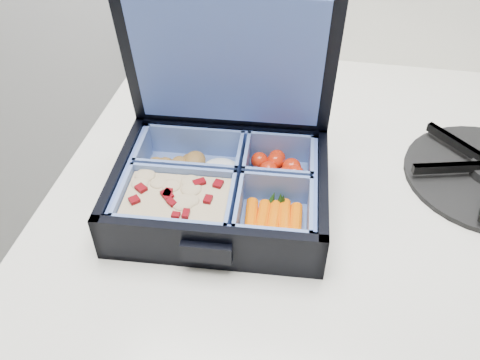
# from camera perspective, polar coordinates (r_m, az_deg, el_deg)

# --- Properties ---
(stove) EXTENTS (0.60, 0.60, 0.90)m
(stove) POSITION_cam_1_polar(r_m,az_deg,el_deg) (0.94, 6.93, -19.28)
(stove) COLOR white
(stove) RESTS_ON floor
(bento_box) EXTENTS (0.22, 0.18, 0.05)m
(bento_box) POSITION_cam_1_polar(r_m,az_deg,el_deg) (0.51, -2.20, -1.00)
(bento_box) COLOR black
(bento_box) RESTS_ON stove
(burner_grate_rear) EXTENTS (0.16, 0.16, 0.02)m
(burner_grate_rear) POSITION_cam_1_polar(r_m,az_deg,el_deg) (0.70, 1.28, 10.60)
(burner_grate_rear) COLOR black
(burner_grate_rear) RESTS_ON stove
(fork) EXTENTS (0.07, 0.19, 0.01)m
(fork) POSITION_cam_1_polar(r_m,az_deg,el_deg) (0.64, 1.20, 6.24)
(fork) COLOR #A8A7BD
(fork) RESTS_ON stove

